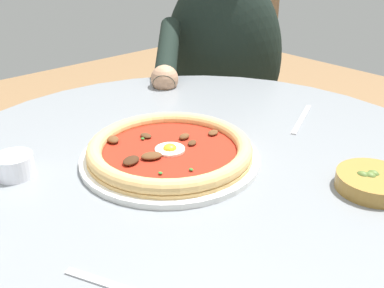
{
  "coord_description": "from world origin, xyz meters",
  "views": [
    {
      "loc": [
        -0.5,
        0.46,
        1.08
      ],
      "look_at": [
        0.01,
        0.0,
        0.75
      ],
      "focal_mm": 41.68,
      "sensor_mm": 36.0,
      "label": 1
    }
  ],
  "objects_px": {
    "olive_pan": "(374,181)",
    "diner_person": "(220,116)",
    "ramekin_capers": "(14,165)",
    "fork_utensil": "(302,119)",
    "pizza_on_plate": "(170,151)",
    "dining_table": "(197,233)",
    "cafe_chair_diner": "(223,98)"
  },
  "relations": [
    {
      "from": "dining_table",
      "to": "olive_pan",
      "type": "distance_m",
      "value": 0.33
    },
    {
      "from": "dining_table",
      "to": "ramekin_capers",
      "type": "relative_size",
      "value": 15.73
    },
    {
      "from": "pizza_on_plate",
      "to": "diner_person",
      "type": "xyz_separation_m",
      "value": [
        0.42,
        -0.56,
        -0.22
      ]
    },
    {
      "from": "cafe_chair_diner",
      "to": "ramekin_capers",
      "type": "bearing_deg",
      "value": 113.25
    },
    {
      "from": "dining_table",
      "to": "fork_utensil",
      "type": "distance_m",
      "value": 0.33
    },
    {
      "from": "olive_pan",
      "to": "diner_person",
      "type": "distance_m",
      "value": 0.83
    },
    {
      "from": "pizza_on_plate",
      "to": "fork_utensil",
      "type": "xyz_separation_m",
      "value": [
        -0.05,
        -0.32,
        -0.02
      ]
    },
    {
      "from": "dining_table",
      "to": "pizza_on_plate",
      "type": "height_order",
      "value": "pizza_on_plate"
    },
    {
      "from": "pizza_on_plate",
      "to": "ramekin_capers",
      "type": "xyz_separation_m",
      "value": [
        0.13,
        0.22,
        0.0
      ]
    },
    {
      "from": "pizza_on_plate",
      "to": "ramekin_capers",
      "type": "bearing_deg",
      "value": 59.76
    },
    {
      "from": "olive_pan",
      "to": "fork_utensil",
      "type": "xyz_separation_m",
      "value": [
        0.24,
        -0.15,
        -0.01
      ]
    },
    {
      "from": "pizza_on_plate",
      "to": "olive_pan",
      "type": "bearing_deg",
      "value": -148.74
    },
    {
      "from": "olive_pan",
      "to": "diner_person",
      "type": "xyz_separation_m",
      "value": [
        0.7,
        -0.39,
        -0.21
      ]
    },
    {
      "from": "diner_person",
      "to": "ramekin_capers",
      "type": "bearing_deg",
      "value": 110.48
    },
    {
      "from": "pizza_on_plate",
      "to": "cafe_chair_diner",
      "type": "xyz_separation_m",
      "value": [
        0.51,
        -0.66,
        -0.2
      ]
    },
    {
      "from": "ramekin_capers",
      "to": "diner_person",
      "type": "distance_m",
      "value": 0.86
    },
    {
      "from": "fork_utensil",
      "to": "dining_table",
      "type": "bearing_deg",
      "value": 86.95
    },
    {
      "from": "cafe_chair_diner",
      "to": "fork_utensil",
      "type": "bearing_deg",
      "value": 148.12
    },
    {
      "from": "dining_table",
      "to": "ramekin_capers",
      "type": "xyz_separation_m",
      "value": [
        0.16,
        0.25,
        0.18
      ]
    },
    {
      "from": "pizza_on_plate",
      "to": "fork_utensil",
      "type": "relative_size",
      "value": 2.02
    },
    {
      "from": "fork_utensil",
      "to": "pizza_on_plate",
      "type": "bearing_deg",
      "value": 81.54
    },
    {
      "from": "diner_person",
      "to": "cafe_chair_diner",
      "type": "bearing_deg",
      "value": -50.07
    },
    {
      "from": "olive_pan",
      "to": "diner_person",
      "type": "height_order",
      "value": "diner_person"
    },
    {
      "from": "olive_pan",
      "to": "fork_utensil",
      "type": "bearing_deg",
      "value": -32.1
    },
    {
      "from": "cafe_chair_diner",
      "to": "pizza_on_plate",
      "type": "bearing_deg",
      "value": 127.38
    },
    {
      "from": "pizza_on_plate",
      "to": "fork_utensil",
      "type": "bearing_deg",
      "value": -98.46
    },
    {
      "from": "dining_table",
      "to": "pizza_on_plate",
      "type": "distance_m",
      "value": 0.18
    },
    {
      "from": "olive_pan",
      "to": "diner_person",
      "type": "bearing_deg",
      "value": -28.83
    },
    {
      "from": "diner_person",
      "to": "cafe_chair_diner",
      "type": "xyz_separation_m",
      "value": [
        0.09,
        -0.11,
        0.01
      ]
    },
    {
      "from": "ramekin_capers",
      "to": "diner_person",
      "type": "xyz_separation_m",
      "value": [
        0.29,
        -0.78,
        -0.22
      ]
    },
    {
      "from": "cafe_chair_diner",
      "to": "dining_table",
      "type": "bearing_deg",
      "value": 130.6
    },
    {
      "from": "ramekin_capers",
      "to": "diner_person",
      "type": "bearing_deg",
      "value": -69.52
    }
  ]
}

